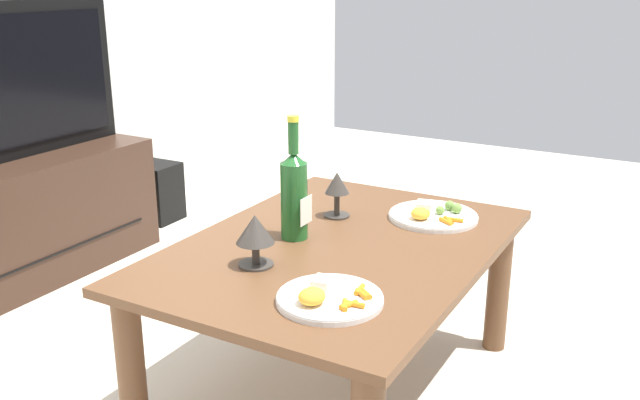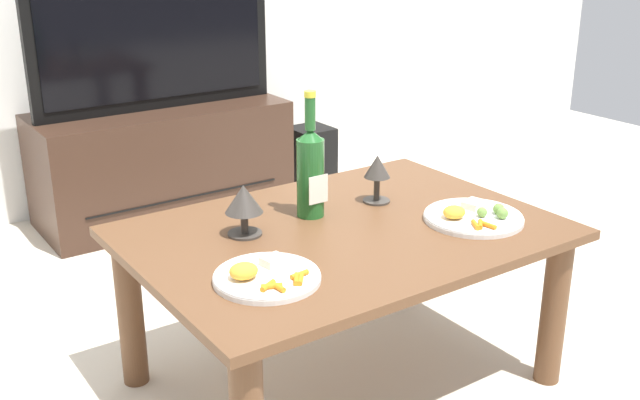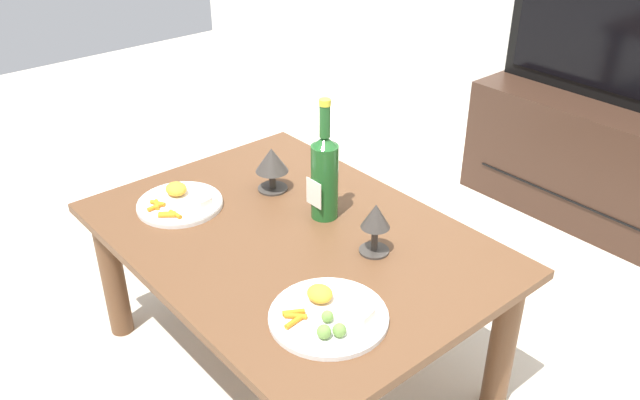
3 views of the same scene
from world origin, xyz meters
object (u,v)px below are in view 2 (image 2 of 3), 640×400
tv_screen (154,37)px  dinner_plate_left (265,276)px  dinner_plate_right (473,216)px  dining_table (343,256)px  floor_speaker (311,156)px  wine_bottle (310,169)px  tv_stand (163,162)px  goblet_right (377,170)px  goblet_left (244,202)px

tv_screen → dinner_plate_left: (-0.45, -1.62, -0.30)m
tv_screen → dinner_plate_right: bearing=-83.1°
dining_table → dinner_plate_right: (0.32, -0.15, 0.09)m
floor_speaker → wine_bottle: bearing=-124.5°
tv_stand → floor_speaker: size_ratio=3.74×
goblet_right → wine_bottle: bearing=175.2°
tv_screen → goblet_right: size_ratio=7.42×
dining_table → goblet_left: goblet_left is taller
dining_table → dinner_plate_right: size_ratio=4.08×
goblet_left → dinner_plate_left: 0.28m
tv_screen → dinner_plate_left: tv_screen is taller
tv_screen → floor_speaker: 0.98m
dining_table → dinner_plate_right: bearing=-25.1°
goblet_left → goblet_right: size_ratio=0.97×
tv_stand → dining_table: bearing=-94.8°
goblet_right → dining_table: bearing=-150.8°
wine_bottle → dinner_plate_left: size_ratio=1.42×
dinner_plate_left → tv_screen: bearing=74.6°
floor_speaker → wine_bottle: 1.67m
tv_stand → wine_bottle: 1.40m
tv_stand → goblet_right: size_ratio=7.61×
floor_speaker → goblet_right: 1.57m
tv_screen → dinner_plate_right: 1.66m
goblet_left → dinner_plate_right: (0.55, -0.26, -0.08)m
wine_bottle → dinner_plate_right: bearing=-39.5°
dining_table → floor_speaker: size_ratio=3.83×
goblet_left → dinner_plate_right: size_ratio=0.50×
dining_table → goblet_left: (-0.23, 0.11, 0.17)m
dining_table → dinner_plate_left: dinner_plate_left is taller
tv_stand → tv_screen: 0.53m
tv_screen → dinner_plate_right: tv_screen is taller
tv_stand → dinner_plate_right: size_ratio=3.98×
tv_screen → tv_stand: bearing=90.0°
goblet_right → tv_screen: bearing=93.1°
goblet_left → dinner_plate_left: goblet_left is taller
tv_stand → goblet_left: 1.44m
tv_stand → tv_screen: bearing=-90.0°
dining_table → wine_bottle: size_ratio=3.16×
tv_screen → dinner_plate_right: size_ratio=3.88×
wine_bottle → dinner_plate_right: wine_bottle is taller
dining_table → tv_screen: (0.12, 1.47, 0.39)m
dining_table → floor_speaker: (0.88, 1.46, -0.24)m
wine_bottle → tv_screen: bearing=84.0°
floor_speaker → goblet_right: size_ratio=2.04×
tv_screen → wine_bottle: 1.36m
wine_bottle → dinner_plate_right: (0.34, -0.28, -0.12)m
dining_table → tv_screen: 1.53m
dining_table → dinner_plate_left: 0.37m
tv_screen → wine_bottle: (-0.14, -1.34, -0.18)m
dinner_plate_left → dinner_plate_right: 0.64m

